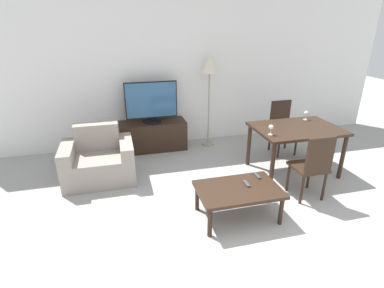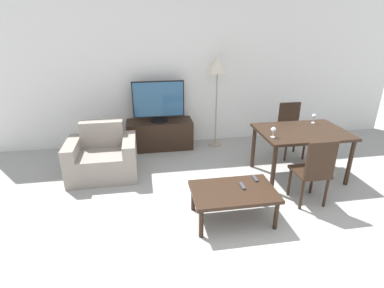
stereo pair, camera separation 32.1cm
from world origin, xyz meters
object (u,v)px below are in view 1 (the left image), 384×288
Objects in this scene: dining_chair_near at (313,165)px; wine_glass_left at (306,114)px; tv_stand at (153,136)px; wine_glass_center at (271,128)px; floor_lamp at (210,68)px; armchair at (99,161)px; remote_primary at (246,184)px; dining_chair_far at (282,125)px; remote_secondary at (257,176)px; coffee_table at (238,191)px; dining_table at (296,133)px; tv at (151,102)px.

dining_chair_near is 6.19× the size of wine_glass_left.
wine_glass_center is at bearing -47.92° from tv_stand.
tv_stand is 0.72× the size of floor_lamp.
wine_glass_left is (3.21, -0.21, 0.54)m from armchair.
armchair reaches higher than remote_primary.
dining_chair_near is at bearing -61.23° from wine_glass_center.
floor_lamp reaches higher than dining_chair_far.
dining_chair_near is at bearing -117.95° from wine_glass_left.
wine_glass_center reaches higher than armchair.
dining_chair_far is (2.18, -0.66, 0.24)m from tv_stand.
remote_secondary is (-0.72, 0.07, -0.10)m from dining_chair_near.
floor_lamp reaches higher than remote_secondary.
remote_primary is at bearing -69.97° from tv_stand.
remote_secondary is 1.03× the size of wine_glass_center.
floor_lamp is at bearing -1.75° from tv_stand.
dining_chair_far is 0.58m from wine_glass_left.
wine_glass_center is (0.62, 0.64, 0.42)m from remote_primary.
remote_primary reaches higher than coffee_table.
coffee_table is 1.58m from dining_table.
wine_glass_left is (2.30, -1.12, 0.56)m from tv_stand.
tv reaches higher than wine_glass_center.
tv is at bearing 44.70° from armchair.
tv_stand is at bearing 144.41° from dining_table.
wine_glass_left reaches higher than coffee_table.
floor_lamp reaches higher than coffee_table.
floor_lamp is (-1.15, 0.62, 0.92)m from dining_chair_far.
coffee_table is 2.22m from dining_chair_far.
wine_glass_left is (1.48, 1.11, 0.42)m from remote_primary.
dining_table is at bearing -55.79° from floor_lamp.
coffee_table is at bearing -143.86° from wine_glass_left.
dining_chair_near is 6.02× the size of remote_secondary.
floor_lamp is (1.03, -0.03, 1.16)m from tv_stand.
floor_lamp reaches higher than tv.
dining_chair_near is at bearing 7.22° from coffee_table.
wine_glass_left is at bearing -3.75° from armchair.
dining_chair_far is 1.84m from remote_secondary.
tv is 2.42m from remote_primary.
wine_glass_left is 0.98m from wine_glass_center.
tv is 0.55× the size of floor_lamp.
floor_lamp is (0.34, 2.26, 1.07)m from coffee_table.
tv is at bearing 129.03° from dining_chair_near.
dining_chair_far reaches higher than remote_primary.
wine_glass_center reaches higher than tv_stand.
coffee_table is 2.04m from wine_glass_left.
floor_lamp is 1.71m from wine_glass_center.
wine_glass_left is (0.11, -0.46, 0.32)m from dining_chair_far.
dining_table is 0.59m from wine_glass_center.
tv_stand is 0.93× the size of dining_table.
tv_stand is 2.39m from coffee_table.
tv reaches higher than remote_secondary.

